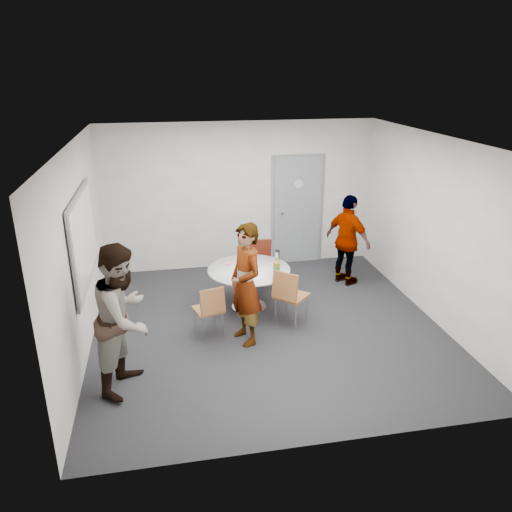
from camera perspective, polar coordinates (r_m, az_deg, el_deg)
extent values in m
plane|color=black|center=(7.44, 1.31, -8.02)|extent=(5.00, 5.00, 0.00)
plane|color=silver|center=(6.57, 1.51, 13.05)|extent=(5.00, 5.00, 0.00)
plane|color=#B9B6B0|center=(9.24, -1.87, 6.84)|extent=(5.00, 0.00, 5.00)
plane|color=#B9B6B0|center=(6.83, -19.55, 0.46)|extent=(0.00, 5.00, 5.00)
plane|color=#B9B6B0|center=(7.78, 19.73, 2.87)|extent=(0.00, 5.00, 5.00)
plane|color=#B9B6B0|center=(4.68, 7.92, -8.06)|extent=(5.00, 0.00, 5.00)
cube|color=slate|center=(9.52, 4.75, 5.19)|extent=(0.90, 0.05, 2.05)
cube|color=gray|center=(9.55, 4.71, 5.23)|extent=(1.02, 0.04, 2.12)
cylinder|color=#B2BFC6|center=(9.37, 4.90, 8.23)|extent=(0.16, 0.01, 0.16)
cylinder|color=silver|center=(9.39, 2.96, 4.97)|extent=(0.04, 0.14, 0.04)
cube|color=gray|center=(6.98, -19.15, 1.81)|extent=(0.03, 1.90, 1.25)
cube|color=white|center=(6.98, -18.99, 1.82)|extent=(0.01, 1.78, 1.13)
cylinder|color=white|center=(7.71, -0.81, -1.56)|extent=(1.28, 1.28, 0.03)
cylinder|color=silver|center=(7.84, -0.80, -3.74)|extent=(0.09, 0.09, 0.62)
cylinder|color=silver|center=(7.97, -0.79, -5.80)|extent=(0.55, 0.55, 0.02)
cylinder|color=white|center=(7.61, -1.69, -1.71)|extent=(0.22, 0.22, 0.01)
cylinder|color=black|center=(7.59, -1.69, -1.38)|extent=(0.16, 0.16, 0.09)
cylinder|color=white|center=(7.57, -1.70, -0.99)|extent=(0.17, 0.17, 0.02)
cylinder|color=olive|center=(7.37, 2.35, -1.56)|extent=(0.10, 0.10, 0.23)
cylinder|color=#33813A|center=(7.37, 2.36, -1.49)|extent=(0.10, 0.10, 0.09)
cone|color=olive|center=(7.32, 2.37, -0.56)|extent=(0.10, 0.10, 0.05)
cylinder|color=#429342|center=(7.31, 2.37, -0.30)|extent=(0.04, 0.04, 0.02)
imported|color=white|center=(7.98, -1.00, -0.27)|extent=(0.16, 0.16, 0.09)
cylinder|color=black|center=(8.00, -1.92, -0.10)|extent=(0.05, 0.05, 0.13)
cylinder|color=silver|center=(7.91, 2.46, -0.13)|extent=(0.07, 0.07, 0.18)
cylinder|color=black|center=(7.88, 2.48, 0.59)|extent=(0.07, 0.07, 0.03)
cube|color=pink|center=(7.88, -3.03, -0.86)|extent=(0.13, 0.07, 0.02)
ellipsoid|color=white|center=(7.84, -0.32, -0.91)|extent=(0.18, 0.18, 0.03)
cube|color=brown|center=(7.06, -5.48, -6.11)|extent=(0.46, 0.46, 0.03)
cube|color=brown|center=(6.82, -4.98, -5.19)|extent=(0.36, 0.18, 0.36)
cylinder|color=silver|center=(7.33, -4.76, -6.78)|extent=(0.02, 0.02, 0.40)
cylinder|color=silver|center=(7.24, -6.99, -7.26)|extent=(0.02, 0.02, 0.40)
cylinder|color=silver|center=(7.08, -3.82, -7.81)|extent=(0.02, 0.02, 0.40)
cylinder|color=silver|center=(6.99, -6.12, -8.32)|extent=(0.02, 0.02, 0.40)
cube|color=brown|center=(7.34, 4.07, -4.56)|extent=(0.59, 0.59, 0.03)
cube|color=brown|center=(7.09, 3.33, -3.47)|extent=(0.35, 0.34, 0.40)
cylinder|color=silver|center=(7.50, 5.80, -5.93)|extent=(0.02, 0.02, 0.45)
cylinder|color=silver|center=(7.64, 3.55, -5.32)|extent=(0.02, 0.02, 0.45)
cylinder|color=silver|center=(7.24, 4.54, -6.95)|extent=(0.02, 0.02, 0.45)
cylinder|color=silver|center=(7.38, 2.23, -6.30)|extent=(0.02, 0.02, 0.45)
cube|color=#5F1F13|center=(8.53, 0.64, -0.97)|extent=(0.42, 0.42, 0.03)
cube|color=#5F1F13|center=(8.62, 0.52, 0.80)|extent=(0.38, 0.12, 0.37)
cylinder|color=silver|center=(8.45, -0.31, -2.72)|extent=(0.02, 0.02, 0.42)
cylinder|color=silver|center=(8.48, 1.81, -2.64)|extent=(0.02, 0.02, 0.42)
cylinder|color=silver|center=(8.74, -0.50, -1.90)|extent=(0.02, 0.02, 0.42)
cylinder|color=silver|center=(8.77, 1.56, -1.82)|extent=(0.02, 0.02, 0.42)
imported|color=#A5C6EA|center=(6.70, -1.19, -3.28)|extent=(0.59, 0.72, 1.71)
imported|color=white|center=(5.96, -14.85, -6.82)|extent=(0.96, 1.06, 1.79)
imported|color=black|center=(8.70, 10.45, 1.77)|extent=(0.79, 1.00, 1.59)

